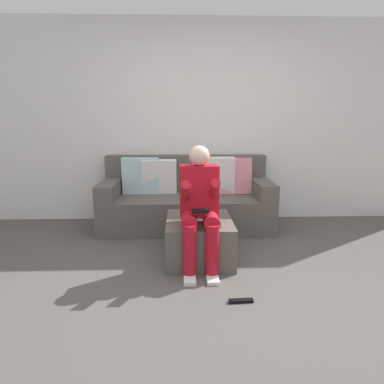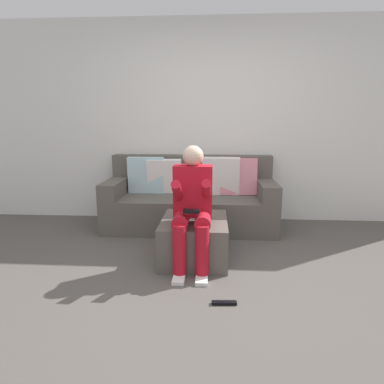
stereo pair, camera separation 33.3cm
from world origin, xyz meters
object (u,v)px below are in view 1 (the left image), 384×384
Objects in this scene: remote_near_ottoman at (241,301)px; couch_sectional at (187,199)px; ottoman at (199,239)px; person_seated at (200,204)px.

couch_sectional is at bearing 97.70° from remote_near_ottoman.
ottoman is 0.43m from person_seated.
ottoman is at bearing 104.39° from remote_near_ottoman.
couch_sectional reaches higher than ottoman.
couch_sectional is 2.74× the size of ottoman.
ottoman reaches higher than remote_near_ottoman.
couch_sectional is 11.36× the size of remote_near_ottoman.
person_seated is (0.09, -1.21, 0.24)m from couch_sectional.
remote_near_ottoman is at bearing -72.26° from ottoman.
ottoman is at bearing 87.74° from person_seated.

